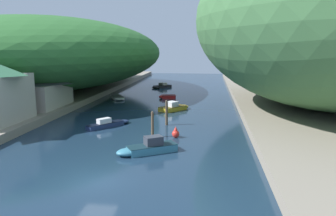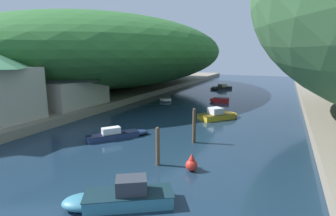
{
  "view_description": "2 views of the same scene",
  "coord_description": "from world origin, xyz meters",
  "px_view_note": "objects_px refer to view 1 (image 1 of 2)",
  "views": [
    {
      "loc": [
        7.83,
        -21.01,
        9.35
      ],
      "look_at": [
        2.74,
        18.78,
        1.81
      ],
      "focal_mm": 35.0,
      "sensor_mm": 36.0,
      "label": 1
    },
    {
      "loc": [
        9.62,
        -3.49,
        7.56
      ],
      "look_at": [
        -2.07,
        22.54,
        1.67
      ],
      "focal_mm": 28.0,
      "sensor_mm": 36.0,
      "label": 2
    }
  ],
  "objects_px": {
    "channel_buoy_near": "(176,133)",
    "boat_mid_channel": "(175,107)",
    "boat_red_skiff": "(167,97)",
    "boat_yellow_tender": "(118,98)",
    "boat_cabin_cruiser": "(161,86)",
    "person_on_quay": "(26,111)",
    "boat_navy_launch": "(109,124)",
    "boathouse_shed": "(35,89)",
    "boat_far_right_bank": "(146,148)"
  },
  "relations": [
    {
      "from": "boathouse_shed",
      "to": "boat_red_skiff",
      "type": "bearing_deg",
      "value": 42.73
    },
    {
      "from": "boathouse_shed",
      "to": "boat_yellow_tender",
      "type": "relative_size",
      "value": 1.81
    },
    {
      "from": "boat_mid_channel",
      "to": "boat_yellow_tender",
      "type": "xyz_separation_m",
      "value": [
        -11.3,
        8.95,
        -0.19
      ]
    },
    {
      "from": "boat_red_skiff",
      "to": "person_on_quay",
      "type": "height_order",
      "value": "person_on_quay"
    },
    {
      "from": "boat_navy_launch",
      "to": "boat_mid_channel",
      "type": "height_order",
      "value": "boat_mid_channel"
    },
    {
      "from": "boat_yellow_tender",
      "to": "boat_cabin_cruiser",
      "type": "bearing_deg",
      "value": -134.87
    },
    {
      "from": "channel_buoy_near",
      "to": "boathouse_shed",
      "type": "bearing_deg",
      "value": 153.89
    },
    {
      "from": "boat_far_right_bank",
      "to": "boat_yellow_tender",
      "type": "xyz_separation_m",
      "value": [
        -10.9,
        29.31,
        -0.22
      ]
    },
    {
      "from": "boathouse_shed",
      "to": "boat_red_skiff",
      "type": "relative_size",
      "value": 2.83
    },
    {
      "from": "boat_cabin_cruiser",
      "to": "person_on_quay",
      "type": "bearing_deg",
      "value": 111.85
    },
    {
      "from": "boat_mid_channel",
      "to": "channel_buoy_near",
      "type": "height_order",
      "value": "boat_mid_channel"
    },
    {
      "from": "boat_navy_launch",
      "to": "boat_red_skiff",
      "type": "relative_size",
      "value": 1.59
    },
    {
      "from": "boathouse_shed",
      "to": "boat_cabin_cruiser",
      "type": "xyz_separation_m",
      "value": [
        13.4,
        30.96,
        -3.13
      ]
    },
    {
      "from": "channel_buoy_near",
      "to": "boat_mid_channel",
      "type": "bearing_deg",
      "value": 96.35
    },
    {
      "from": "person_on_quay",
      "to": "boat_navy_launch",
      "type": "bearing_deg",
      "value": -74.3
    },
    {
      "from": "boat_red_skiff",
      "to": "boat_mid_channel",
      "type": "distance_m",
      "value": 11.21
    },
    {
      "from": "boat_mid_channel",
      "to": "person_on_quay",
      "type": "distance_m",
      "value": 20.61
    },
    {
      "from": "boat_red_skiff",
      "to": "boat_yellow_tender",
      "type": "xyz_separation_m",
      "value": [
        -8.62,
        -1.94,
        -0.08
      ]
    },
    {
      "from": "channel_buoy_near",
      "to": "person_on_quay",
      "type": "xyz_separation_m",
      "value": [
        -17.94,
        2.42,
        1.46
      ]
    },
    {
      "from": "boat_mid_channel",
      "to": "channel_buoy_near",
      "type": "bearing_deg",
      "value": -45.22
    },
    {
      "from": "boat_red_skiff",
      "to": "person_on_quay",
      "type": "bearing_deg",
      "value": 139.86
    },
    {
      "from": "boat_yellow_tender",
      "to": "person_on_quay",
      "type": "distance_m",
      "value": 22.15
    },
    {
      "from": "boat_navy_launch",
      "to": "channel_buoy_near",
      "type": "distance_m",
      "value": 9.18
    },
    {
      "from": "boat_cabin_cruiser",
      "to": "person_on_quay",
      "type": "relative_size",
      "value": 3.14
    },
    {
      "from": "boat_far_right_bank",
      "to": "boat_red_skiff",
      "type": "bearing_deg",
      "value": -27.53
    },
    {
      "from": "boat_navy_launch",
      "to": "person_on_quay",
      "type": "bearing_deg",
      "value": -133.69
    },
    {
      "from": "boat_cabin_cruiser",
      "to": "boat_yellow_tender",
      "type": "xyz_separation_m",
      "value": [
        -5.23,
        -17.38,
        -0.12
      ]
    },
    {
      "from": "boathouse_shed",
      "to": "boat_navy_launch",
      "type": "height_order",
      "value": "boathouse_shed"
    },
    {
      "from": "boathouse_shed",
      "to": "channel_buoy_near",
      "type": "relative_size",
      "value": 7.89
    },
    {
      "from": "boat_mid_channel",
      "to": "boat_navy_launch",
      "type": "bearing_deg",
      "value": -82.45
    },
    {
      "from": "boat_red_skiff",
      "to": "boat_yellow_tender",
      "type": "height_order",
      "value": "boat_red_skiff"
    },
    {
      "from": "boathouse_shed",
      "to": "person_on_quay",
      "type": "height_order",
      "value": "boathouse_shed"
    },
    {
      "from": "boathouse_shed",
      "to": "channel_buoy_near",
      "type": "bearing_deg",
      "value": -26.11
    },
    {
      "from": "boat_far_right_bank",
      "to": "person_on_quay",
      "type": "relative_size",
      "value": 3.26
    },
    {
      "from": "boat_navy_launch",
      "to": "boat_mid_channel",
      "type": "bearing_deg",
      "value": 97.1
    },
    {
      "from": "boathouse_shed",
      "to": "person_on_quay",
      "type": "relative_size",
      "value": 5.53
    },
    {
      "from": "boathouse_shed",
      "to": "boat_yellow_tender",
      "type": "distance_m",
      "value": 16.17
    },
    {
      "from": "boat_yellow_tender",
      "to": "channel_buoy_near",
      "type": "relative_size",
      "value": 4.35
    },
    {
      "from": "boat_navy_launch",
      "to": "channel_buoy_near",
      "type": "xyz_separation_m",
      "value": [
        8.34,
        -3.82,
        0.12
      ]
    },
    {
      "from": "boathouse_shed",
      "to": "person_on_quay",
      "type": "bearing_deg",
      "value": -68.05
    },
    {
      "from": "boat_cabin_cruiser",
      "to": "boat_yellow_tender",
      "type": "distance_m",
      "value": 18.15
    },
    {
      "from": "boat_navy_launch",
      "to": "boat_yellow_tender",
      "type": "distance_m",
      "value": 20.63
    },
    {
      "from": "boat_navy_launch",
      "to": "person_on_quay",
      "type": "height_order",
      "value": "person_on_quay"
    },
    {
      "from": "boat_red_skiff",
      "to": "boat_yellow_tender",
      "type": "relative_size",
      "value": 0.64
    },
    {
      "from": "boat_navy_launch",
      "to": "channel_buoy_near",
      "type": "height_order",
      "value": "channel_buoy_near"
    },
    {
      "from": "boat_yellow_tender",
      "to": "channel_buoy_near",
      "type": "distance_m",
      "value": 27.22
    },
    {
      "from": "channel_buoy_near",
      "to": "person_on_quay",
      "type": "distance_m",
      "value": 18.16
    },
    {
      "from": "boat_cabin_cruiser",
      "to": "channel_buoy_near",
      "type": "relative_size",
      "value": 4.48
    },
    {
      "from": "boat_mid_channel",
      "to": "boat_yellow_tender",
      "type": "relative_size",
      "value": 1.02
    },
    {
      "from": "boat_mid_channel",
      "to": "boat_yellow_tender",
      "type": "distance_m",
      "value": 14.41
    }
  ]
}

